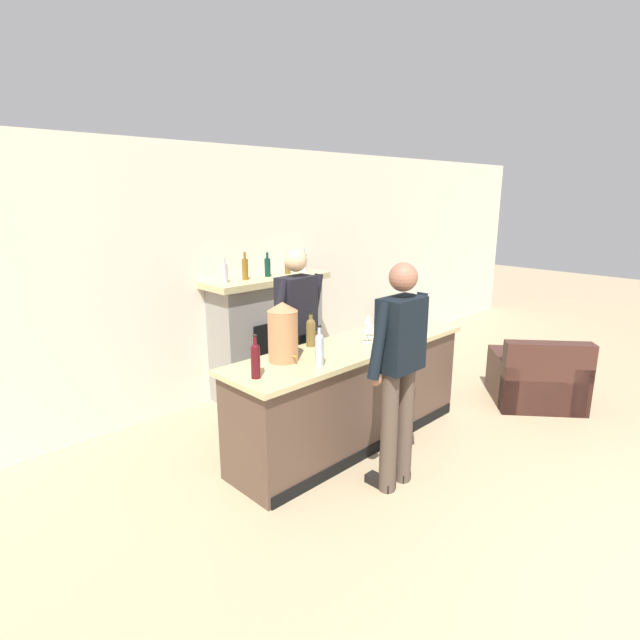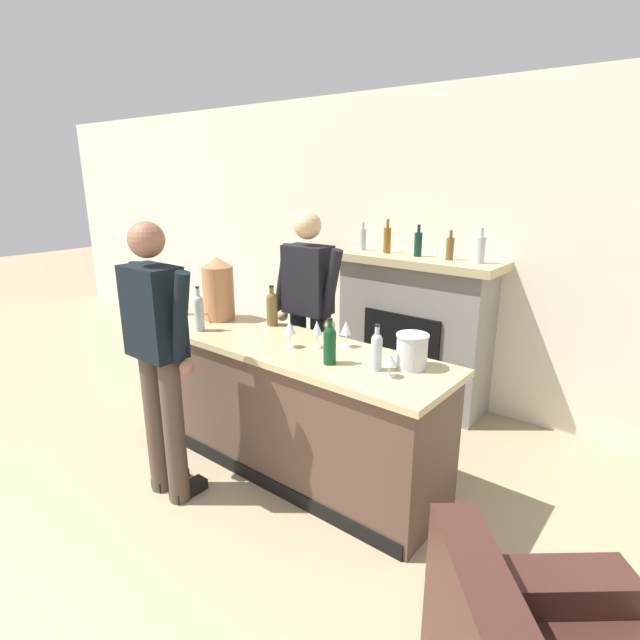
% 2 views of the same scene
% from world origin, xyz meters
% --- Properties ---
extents(wall_back_panel, '(12.00, 0.07, 2.75)m').
position_xyz_m(wall_back_panel, '(0.00, 4.44, 1.38)').
color(wall_back_panel, '#EEE3CB').
rests_on(wall_back_panel, ground_plane).
extents(bar_counter, '(2.53, 0.68, 0.93)m').
position_xyz_m(bar_counter, '(-0.14, 2.67, 0.47)').
color(bar_counter, brown).
rests_on(bar_counter, ground_plane).
extents(fireplace_stone, '(1.49, 0.52, 1.65)m').
position_xyz_m(fireplace_stone, '(0.10, 4.18, 0.69)').
color(fireplace_stone, gray).
rests_on(fireplace_stone, ground_plane).
extents(armchair_black, '(1.18, 1.19, 0.77)m').
position_xyz_m(armchair_black, '(1.93, 1.81, 0.26)').
color(armchair_black, '#3E221B').
rests_on(armchair_black, ground_plane).
extents(potted_plant_corner, '(0.45, 0.47, 0.77)m').
position_xyz_m(potted_plant_corner, '(2.32, 3.98, 0.27)').
color(potted_plant_corner, '#4E4B3D').
rests_on(potted_plant_corner, ground_plane).
extents(person_customer, '(0.66, 0.30, 1.78)m').
position_xyz_m(person_customer, '(-0.43, 1.93, 0.99)').
color(person_customer, '#4E3F33').
rests_on(person_customer, ground_plane).
extents(person_bartender, '(0.66, 0.32, 1.77)m').
position_xyz_m(person_bartender, '(-0.32, 3.21, 0.98)').
color(person_bartender, '#1B272E').
rests_on(person_bartender, ground_plane).
extents(copper_dispenser, '(0.25, 0.28, 0.49)m').
position_xyz_m(copper_dispenser, '(-0.86, 2.77, 1.18)').
color(copper_dispenser, '#BC7B4F').
rests_on(copper_dispenser, bar_counter).
extents(ice_bucket_steel, '(0.19, 0.19, 0.21)m').
position_xyz_m(ice_bucket_steel, '(0.82, 2.80, 1.04)').
color(ice_bucket_steel, silver).
rests_on(ice_bucket_steel, bar_counter).
extents(wine_bottle_port_short, '(0.08, 0.08, 0.31)m').
position_xyz_m(wine_bottle_port_short, '(-0.42, 2.91, 1.07)').
color(wine_bottle_port_short, brown).
rests_on(wine_bottle_port_short, bar_counter).
extents(wine_bottle_cabernet_heavy, '(0.07, 0.07, 0.33)m').
position_xyz_m(wine_bottle_cabernet_heavy, '(-0.73, 2.48, 1.08)').
color(wine_bottle_cabernet_heavy, '#AAB5C1').
rests_on(wine_bottle_cabernet_heavy, bar_counter).
extents(wine_bottle_riesling_slim, '(0.08, 0.08, 0.28)m').
position_xyz_m(wine_bottle_riesling_slim, '(0.40, 2.56, 1.06)').
color(wine_bottle_riesling_slim, '#0E3D1F').
rests_on(wine_bottle_riesling_slim, bar_counter).
extents(wine_bottle_burgundy_dark, '(0.07, 0.07, 0.28)m').
position_xyz_m(wine_bottle_burgundy_dark, '(0.67, 2.64, 1.06)').
color(wine_bottle_burgundy_dark, '#AEB4BF').
rests_on(wine_bottle_burgundy_dark, bar_counter).
extents(wine_bottle_chardonnay_pale, '(0.07, 0.07, 0.33)m').
position_xyz_m(wine_bottle_chardonnay_pale, '(-1.25, 2.62, 1.08)').
color(wine_bottle_chardonnay_pale, '#4C0E15').
rests_on(wine_bottle_chardonnay_pale, bar_counter).
extents(wine_glass_near_bucket, '(0.08, 0.08, 0.14)m').
position_xyz_m(wine_glass_near_bucket, '(0.79, 2.60, 1.04)').
color(wine_glass_near_bucket, silver).
rests_on(wine_glass_near_bucket, bar_counter).
extents(wine_glass_front_right, '(0.08, 0.08, 0.18)m').
position_xyz_m(wine_glass_front_right, '(0.02, 2.63, 1.06)').
color(wine_glass_front_right, silver).
rests_on(wine_glass_front_right, bar_counter).
extents(wine_glass_back_row, '(0.07, 0.07, 0.19)m').
position_xyz_m(wine_glass_back_row, '(0.16, 2.73, 1.06)').
color(wine_glass_back_row, silver).
rests_on(wine_glass_back_row, bar_counter).
extents(wine_glass_by_dispenser, '(0.08, 0.08, 0.18)m').
position_xyz_m(wine_glass_by_dispenser, '(0.30, 2.86, 1.06)').
color(wine_glass_by_dispenser, silver).
rests_on(wine_glass_by_dispenser, bar_counter).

